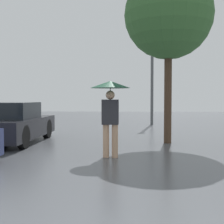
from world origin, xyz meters
The scene contains 4 objects.
pedestrian centered at (0.00, 5.01, 1.38)m, with size 0.93×0.93×1.80m.
parked_car_farthest centered at (-3.27, 7.20, 0.59)m, with size 1.77×3.80×1.27m.
tree centered at (1.60, 7.46, 3.92)m, with size 2.71×2.71×5.30m.
street_lamp centered at (1.52, 14.30, 3.15)m, with size 0.34×0.34×5.25m.
Camera 1 is at (0.54, -2.26, 1.39)m, focal length 50.00 mm.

